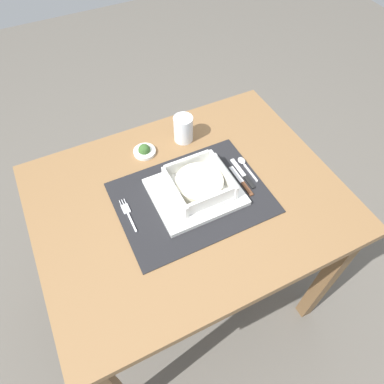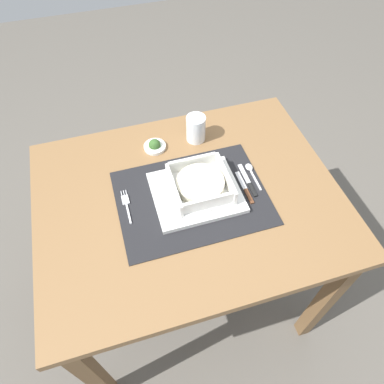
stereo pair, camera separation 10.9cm
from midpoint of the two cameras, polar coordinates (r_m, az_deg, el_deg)
ground_plane at (r=1.79m, az=1.46°, el=-15.48°), size 6.00×6.00×0.00m
dining_table at (r=1.21m, az=2.08°, el=-3.94°), size 0.97×0.76×0.75m
placemat at (r=1.12m, az=2.80°, el=-1.07°), size 0.47×0.35×0.00m
serving_plate at (r=1.12m, az=3.46°, el=-0.26°), size 0.27×0.23×0.02m
porridge_bowl at (r=1.10m, az=4.11°, el=1.09°), size 0.18×0.18×0.06m
fork at (r=1.11m, az=-7.82°, el=-2.11°), size 0.02×0.13×0.00m
spoon at (r=1.21m, az=12.02°, el=3.35°), size 0.02×0.12×0.01m
butter_knife at (r=1.17m, az=11.77°, el=1.41°), size 0.01×0.14×0.01m
bread_knife at (r=1.15m, az=11.35°, el=0.26°), size 0.01×0.13×0.01m
drinking_glass at (r=1.27m, az=3.13°, el=9.90°), size 0.07×0.07×0.10m
condiment_saucer at (r=1.26m, az=-3.56°, el=7.33°), size 0.08×0.08×0.04m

